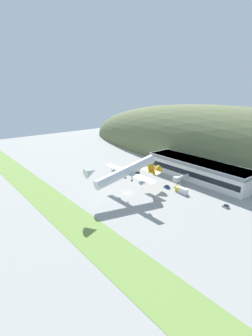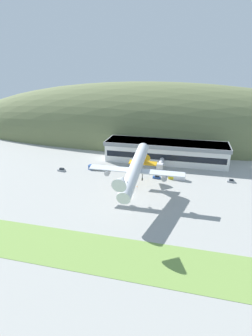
{
  "view_description": "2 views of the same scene",
  "coord_description": "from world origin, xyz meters",
  "px_view_note": "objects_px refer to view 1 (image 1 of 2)",
  "views": [
    {
      "loc": [
        108.52,
        -86.69,
        59.13
      ],
      "look_at": [
        -0.12,
        -0.61,
        15.12
      ],
      "focal_mm": 28.0,
      "sensor_mm": 36.0,
      "label": 1
    },
    {
      "loc": [
        23.32,
        -101.12,
        53.41
      ],
      "look_at": [
        -1.04,
        -2.23,
        14.39
      ],
      "focal_mm": 28.0,
      "sensor_mm": 36.0,
      "label": 2
    }
  ],
  "objects_px": {
    "cargo_airplane": "(127,171)",
    "traffic_cone_0": "(143,189)",
    "box_truck": "(182,190)",
    "service_car_2": "(113,167)",
    "service_car_0": "(226,206)",
    "terminal_building": "(198,169)",
    "fuel_truck": "(135,170)",
    "service_car_1": "(167,187)",
    "jetway_0": "(181,178)"
  },
  "relations": [
    {
      "from": "terminal_building",
      "to": "service_car_0",
      "type": "xyz_separation_m",
      "value": [
        35.16,
        -23.55,
        -6.3
      ]
    },
    {
      "from": "service_car_2",
      "to": "traffic_cone_0",
      "type": "xyz_separation_m",
      "value": [
        44.83,
        -10.44,
        -0.39
      ]
    },
    {
      "from": "fuel_truck",
      "to": "jetway_0",
      "type": "bearing_deg",
      "value": 11.69
    },
    {
      "from": "jetway_0",
      "to": "service_car_2",
      "type": "bearing_deg",
      "value": -165.33
    },
    {
      "from": "cargo_airplane",
      "to": "service_car_1",
      "type": "bearing_deg",
      "value": 76.7
    },
    {
      "from": "service_car_0",
      "to": "fuel_truck",
      "type": "height_order",
      "value": "fuel_truck"
    },
    {
      "from": "box_truck",
      "to": "cargo_airplane",
      "type": "bearing_deg",
      "value": -121.18
    },
    {
      "from": "terminal_building",
      "to": "box_truck",
      "type": "distance_m",
      "value": 28.32
    },
    {
      "from": "jetway_0",
      "to": "traffic_cone_0",
      "type": "relative_size",
      "value": 21.59
    },
    {
      "from": "terminal_building",
      "to": "service_car_2",
      "type": "relative_size",
      "value": 16.13
    },
    {
      "from": "fuel_truck",
      "to": "box_truck",
      "type": "height_order",
      "value": "box_truck"
    },
    {
      "from": "box_truck",
      "to": "traffic_cone_0",
      "type": "distance_m",
      "value": 22.87
    },
    {
      "from": "jetway_0",
      "to": "service_car_0",
      "type": "relative_size",
      "value": 3.3
    },
    {
      "from": "jetway_0",
      "to": "terminal_building",
      "type": "bearing_deg",
      "value": 86.26
    },
    {
      "from": "service_car_0",
      "to": "traffic_cone_0",
      "type": "xyz_separation_m",
      "value": [
        -44.44,
        -16.86,
        -0.31
      ]
    },
    {
      "from": "service_car_1",
      "to": "box_truck",
      "type": "relative_size",
      "value": 0.48
    },
    {
      "from": "jetway_0",
      "to": "fuel_truck",
      "type": "relative_size",
      "value": 1.51
    },
    {
      "from": "jetway_0",
      "to": "box_truck",
      "type": "height_order",
      "value": "jetway_0"
    },
    {
      "from": "service_car_0",
      "to": "service_car_2",
      "type": "relative_size",
      "value": 0.84
    },
    {
      "from": "cargo_airplane",
      "to": "service_car_2",
      "type": "height_order",
      "value": "cargo_airplane"
    },
    {
      "from": "terminal_building",
      "to": "cargo_airplane",
      "type": "bearing_deg",
      "value": -98.07
    },
    {
      "from": "terminal_building",
      "to": "traffic_cone_0",
      "type": "bearing_deg",
      "value": -102.93
    },
    {
      "from": "service_car_0",
      "to": "service_car_2",
      "type": "xyz_separation_m",
      "value": [
        -89.27,
        -6.42,
        0.08
      ]
    },
    {
      "from": "terminal_building",
      "to": "traffic_cone_0",
      "type": "height_order",
      "value": "terminal_building"
    },
    {
      "from": "box_truck",
      "to": "service_car_2",
      "type": "bearing_deg",
      "value": -176.74
    },
    {
      "from": "terminal_building",
      "to": "service_car_0",
      "type": "bearing_deg",
      "value": -33.81
    },
    {
      "from": "jetway_0",
      "to": "traffic_cone_0",
      "type": "bearing_deg",
      "value": -108.68
    },
    {
      "from": "cargo_airplane",
      "to": "fuel_truck",
      "type": "bearing_deg",
      "value": 133.81
    },
    {
      "from": "terminal_building",
      "to": "cargo_airplane",
      "type": "distance_m",
      "value": 54.38
    },
    {
      "from": "cargo_airplane",
      "to": "service_car_1",
      "type": "height_order",
      "value": "cargo_airplane"
    },
    {
      "from": "cargo_airplane",
      "to": "service_car_0",
      "type": "distance_m",
      "value": 53.84
    },
    {
      "from": "fuel_truck",
      "to": "service_car_2",
      "type": "bearing_deg",
      "value": -159.65
    },
    {
      "from": "service_car_1",
      "to": "fuel_truck",
      "type": "relative_size",
      "value": 0.49
    },
    {
      "from": "cargo_airplane",
      "to": "traffic_cone_0",
      "type": "height_order",
      "value": "cargo_airplane"
    },
    {
      "from": "service_car_2",
      "to": "fuel_truck",
      "type": "relative_size",
      "value": 0.54
    },
    {
      "from": "service_car_0",
      "to": "service_car_2",
      "type": "height_order",
      "value": "service_car_2"
    },
    {
      "from": "service_car_2",
      "to": "service_car_0",
      "type": "bearing_deg",
      "value": 4.11
    },
    {
      "from": "traffic_cone_0",
      "to": "service_car_0",
      "type": "bearing_deg",
      "value": 20.77
    },
    {
      "from": "jetway_0",
      "to": "service_car_1",
      "type": "relative_size",
      "value": 3.05
    },
    {
      "from": "fuel_truck",
      "to": "traffic_cone_0",
      "type": "xyz_separation_m",
      "value": [
        27.06,
        -17.03,
        -1.17
      ]
    },
    {
      "from": "jetway_0",
      "to": "service_car_0",
      "type": "bearing_deg",
      "value": -11.66
    },
    {
      "from": "jetway_0",
      "to": "box_truck",
      "type": "xyz_separation_m",
      "value": [
        9.81,
        -10.31,
        -2.51
      ]
    },
    {
      "from": "box_truck",
      "to": "traffic_cone_0",
      "type": "height_order",
      "value": "box_truck"
    },
    {
      "from": "service_car_0",
      "to": "terminal_building",
      "type": "bearing_deg",
      "value": 146.19
    },
    {
      "from": "service_car_1",
      "to": "service_car_0",
      "type": "bearing_deg",
      "value": 6.4
    },
    {
      "from": "service_car_0",
      "to": "fuel_truck",
      "type": "relative_size",
      "value": 0.46
    },
    {
      "from": "fuel_truck",
      "to": "box_truck",
      "type": "xyz_separation_m",
      "value": [
        45.09,
        -3.01,
        0.03
      ]
    },
    {
      "from": "cargo_airplane",
      "to": "traffic_cone_0",
      "type": "distance_m",
      "value": 19.07
    },
    {
      "from": "traffic_cone_0",
      "to": "service_car_1",
      "type": "bearing_deg",
      "value": 58.57
    },
    {
      "from": "traffic_cone_0",
      "to": "terminal_building",
      "type": "bearing_deg",
      "value": 77.07
    }
  ]
}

